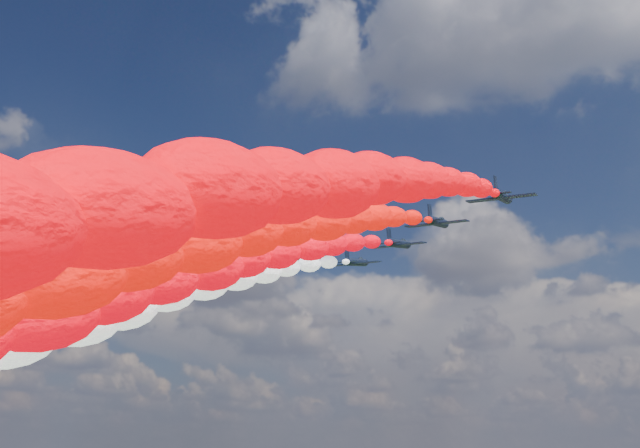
% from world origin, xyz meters
% --- Properties ---
extents(jet_0, '(9.20, 12.53, 4.88)m').
position_xyz_m(jet_0, '(-30.72, -6.93, 89.15)').
color(jet_0, black).
extents(jet_1, '(9.08, 12.43, 4.88)m').
position_xyz_m(jet_1, '(-20.82, 4.34, 89.15)').
color(jet_1, black).
extents(jet_2, '(9.49, 12.73, 4.88)m').
position_xyz_m(jet_2, '(-9.00, 14.45, 89.15)').
color(jet_2, black).
extents(trail_2, '(6.74, 106.12, 38.21)m').
position_xyz_m(trail_2, '(-9.00, -40.29, 72.46)').
color(trail_2, blue).
extents(jet_3, '(9.06, 12.42, 4.88)m').
position_xyz_m(jet_3, '(1.42, 8.82, 89.15)').
color(jet_3, black).
extents(trail_3, '(6.74, 106.12, 38.21)m').
position_xyz_m(trail_3, '(1.42, -45.92, 72.46)').
color(trail_3, white).
extents(jet_4, '(9.23, 12.55, 4.88)m').
position_xyz_m(jet_4, '(-1.31, 23.18, 89.15)').
color(jet_4, black).
extents(trail_4, '(6.74, 106.12, 38.21)m').
position_xyz_m(trail_4, '(-1.31, -31.56, 72.46)').
color(trail_4, white).
extents(jet_5, '(9.46, 12.71, 4.88)m').
position_xyz_m(jet_5, '(9.75, 13.40, 89.15)').
color(jet_5, black).
extents(trail_5, '(6.74, 106.12, 38.21)m').
position_xyz_m(trail_5, '(9.75, -41.34, 72.46)').
color(trail_5, '#EF000E').
extents(jet_6, '(9.19, 12.51, 4.88)m').
position_xyz_m(jet_6, '(19.12, 3.30, 89.15)').
color(jet_6, black).
extents(trail_6, '(6.74, 106.12, 38.21)m').
position_xyz_m(trail_6, '(19.12, -51.44, 72.46)').
color(trail_6, '#F20B05').
extents(jet_7, '(9.22, 12.54, 4.88)m').
position_xyz_m(jet_7, '(30.39, -5.55, 89.15)').
color(jet_7, black).
extents(trail_7, '(6.74, 106.12, 38.21)m').
position_xyz_m(trail_7, '(30.39, -60.29, 72.46)').
color(trail_7, '#F0020A').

